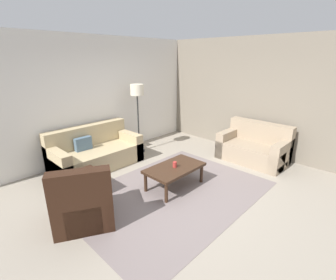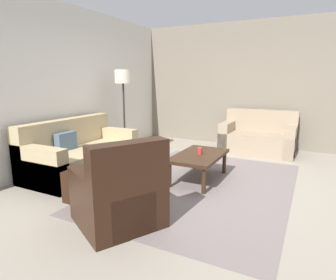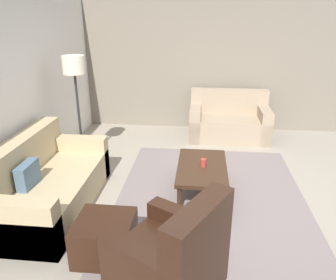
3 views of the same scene
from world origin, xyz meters
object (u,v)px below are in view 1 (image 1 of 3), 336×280
Objects in this scene: lamp_standing at (137,97)px; cup at (175,165)px; couch_main at (94,153)px; armchair_leather at (84,205)px; couch_loveseat at (254,148)px; coffee_table at (175,169)px; ottoman at (85,184)px.

cup is at bearing -110.88° from lamp_standing.
couch_main is 1.75× the size of armchair_leather.
couch_main is at bearing 138.58° from couch_loveseat.
coffee_table is 2.27m from lamp_standing.
coffee_table is (-2.24, 0.50, 0.06)m from couch_loveseat.
ottoman is at bearing -154.92° from lamp_standing.
couch_loveseat is 1.36× the size of armchair_leather.
ottoman is at bearing 143.33° from cup.
cup is (0.52, -1.96, 0.17)m from couch_main.
armchair_leather is 10.49× the size of cup.
lamp_standing reaches higher than armchair_leather.
coffee_table is at bearing -36.00° from ottoman.
lamp_standing is at bearing 25.08° from ottoman.
couch_main is 1.73× the size of coffee_table.
armchair_leather reaches higher than couch_main.
armchair_leather is at bearing -119.00° from ottoman.
couch_main is at bearing 105.19° from coffee_table.
armchair_leather is 1.72m from coffee_table.
ottoman is at bearing 157.86° from couch_loveseat.
couch_loveseat is (2.77, -2.45, 0.00)m from couch_main.
coffee_table is at bearing -74.81° from couch_main.
lamp_standing is at bearing 69.12° from cup.
coffee_table is at bearing -110.67° from lamp_standing.
lamp_standing is (0.72, 1.90, 0.95)m from cup.
cup is at bearing 167.90° from couch_loveseat.
couch_loveseat reaches higher than ottoman.
ottoman is 5.40× the size of cup.
armchair_leather reaches higher than coffee_table.
couch_main is 2.04m from cup.
armchair_leather is (-3.94, 0.72, 0.01)m from couch_loveseat.
coffee_table is 10.61× the size of cup.
ottoman is 1.62m from cup.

